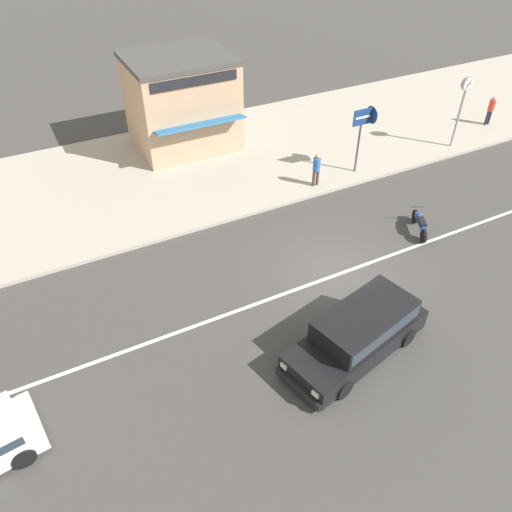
{
  "coord_description": "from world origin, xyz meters",
  "views": [
    {
      "loc": [
        -8.83,
        -10.88,
        12.12
      ],
      "look_at": [
        -2.52,
        1.45,
        0.8
      ],
      "focal_mm": 35.0,
      "sensor_mm": 36.0,
      "label": 1
    }
  ],
  "objects_px": {
    "minivan_black_2": "(360,331)",
    "street_clock": "(464,95)",
    "arrow_signboard": "(372,117)",
    "pedestrian_near_clock": "(317,167)",
    "pedestrian_mid_kerb": "(491,108)",
    "motorcycle_0": "(420,223)",
    "shopfront_mid_block": "(182,102)"
  },
  "relations": [
    {
      "from": "pedestrian_mid_kerb",
      "to": "minivan_black_2",
      "type": "bearing_deg",
      "value": -148.34
    },
    {
      "from": "street_clock",
      "to": "pedestrian_mid_kerb",
      "type": "xyz_separation_m",
      "value": [
        3.68,
        1.06,
        -1.77
      ]
    },
    {
      "from": "motorcycle_0",
      "to": "pedestrian_near_clock",
      "type": "height_order",
      "value": "pedestrian_near_clock"
    },
    {
      "from": "shopfront_mid_block",
      "to": "minivan_black_2",
      "type": "bearing_deg",
      "value": -90.67
    },
    {
      "from": "motorcycle_0",
      "to": "pedestrian_mid_kerb",
      "type": "height_order",
      "value": "pedestrian_mid_kerb"
    },
    {
      "from": "pedestrian_near_clock",
      "to": "arrow_signboard",
      "type": "bearing_deg",
      "value": 4.05
    },
    {
      "from": "arrow_signboard",
      "to": "pedestrian_mid_kerb",
      "type": "relative_size",
      "value": 1.97
    },
    {
      "from": "motorcycle_0",
      "to": "arrow_signboard",
      "type": "relative_size",
      "value": 0.56
    },
    {
      "from": "minivan_black_2",
      "to": "street_clock",
      "type": "xyz_separation_m",
      "value": [
        12.38,
        8.84,
        2.0
      ]
    },
    {
      "from": "shopfront_mid_block",
      "to": "arrow_signboard",
      "type": "bearing_deg",
      "value": -43.63
    },
    {
      "from": "street_clock",
      "to": "pedestrian_near_clock",
      "type": "distance_m",
      "value": 8.58
    },
    {
      "from": "street_clock",
      "to": "arrow_signboard",
      "type": "xyz_separation_m",
      "value": [
        -5.48,
        0.1,
        -0.08
      ]
    },
    {
      "from": "pedestrian_near_clock",
      "to": "pedestrian_mid_kerb",
      "type": "bearing_deg",
      "value": 5.52
    },
    {
      "from": "minivan_black_2",
      "to": "arrow_signboard",
      "type": "distance_m",
      "value": 11.45
    },
    {
      "from": "pedestrian_mid_kerb",
      "to": "pedestrian_near_clock",
      "type": "bearing_deg",
      "value": -174.48
    },
    {
      "from": "minivan_black_2",
      "to": "street_clock",
      "type": "relative_size",
      "value": 1.44
    },
    {
      "from": "minivan_black_2",
      "to": "shopfront_mid_block",
      "type": "relative_size",
      "value": 1.04
    },
    {
      "from": "street_clock",
      "to": "pedestrian_mid_kerb",
      "type": "distance_m",
      "value": 4.21
    },
    {
      "from": "minivan_black_2",
      "to": "motorcycle_0",
      "type": "bearing_deg",
      "value": 33.7
    },
    {
      "from": "minivan_black_2",
      "to": "pedestrian_near_clock",
      "type": "height_order",
      "value": "pedestrian_near_clock"
    },
    {
      "from": "pedestrian_near_clock",
      "to": "shopfront_mid_block",
      "type": "relative_size",
      "value": 0.31
    },
    {
      "from": "pedestrian_near_clock",
      "to": "minivan_black_2",
      "type": "bearing_deg",
      "value": -114.55
    },
    {
      "from": "motorcycle_0",
      "to": "pedestrian_mid_kerb",
      "type": "distance_m",
      "value": 11.76
    },
    {
      "from": "pedestrian_near_clock",
      "to": "pedestrian_mid_kerb",
      "type": "height_order",
      "value": "pedestrian_mid_kerb"
    },
    {
      "from": "minivan_black_2",
      "to": "arrow_signboard",
      "type": "height_order",
      "value": "arrow_signboard"
    },
    {
      "from": "minivan_black_2",
      "to": "motorcycle_0",
      "type": "distance_m",
      "value": 7.14
    },
    {
      "from": "pedestrian_near_clock",
      "to": "pedestrian_mid_kerb",
      "type": "distance_m",
      "value": 12.12
    },
    {
      "from": "motorcycle_0",
      "to": "shopfront_mid_block",
      "type": "relative_size",
      "value": 0.35
    },
    {
      "from": "street_clock",
      "to": "minivan_black_2",
      "type": "bearing_deg",
      "value": -144.47
    },
    {
      "from": "motorcycle_0",
      "to": "pedestrian_mid_kerb",
      "type": "xyz_separation_m",
      "value": [
        10.13,
        5.95,
        0.65
      ]
    },
    {
      "from": "arrow_signboard",
      "to": "pedestrian_near_clock",
      "type": "relative_size",
      "value": 2.0
    },
    {
      "from": "street_clock",
      "to": "arrow_signboard",
      "type": "bearing_deg",
      "value": 178.95
    }
  ]
}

